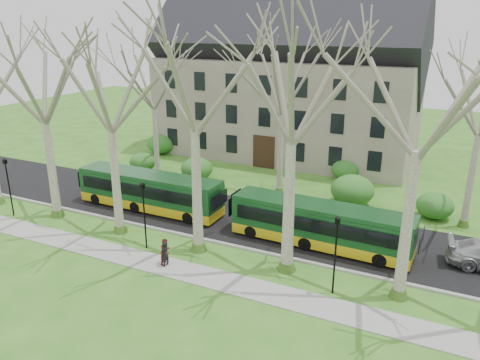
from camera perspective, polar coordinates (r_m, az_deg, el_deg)
name	(u,v)px	position (r m, az deg, el deg)	size (l,w,h in m)	color
ground	(239,261)	(28.43, -0.17, -9.82)	(120.00, 120.00, 0.00)	#326B1E
sidewalk	(219,280)	(26.48, -2.58, -12.09)	(70.00, 2.00, 0.06)	gray
road	(273,226)	(32.93, 4.03, -5.61)	(80.00, 8.00, 0.06)	black
curb	(249,249)	(29.60, 1.11, -8.44)	(80.00, 0.25, 0.14)	#A5A39E
building	(287,78)	(49.74, 5.81, 12.30)	(26.50, 12.20, 16.00)	gray
tree_row_verge	(241,147)	(26.08, 0.10, 4.10)	(49.00, 7.00, 14.00)	gray
tree_row_far	(285,125)	(36.42, 5.53, 6.64)	(33.00, 7.00, 12.00)	gray
lamp_row	(231,228)	(26.47, -1.12, -5.86)	(36.22, 0.22, 4.30)	black
hedges	(260,171)	(41.59, 2.46, 1.13)	(30.60, 8.60, 2.00)	#1D6628
bus_lead	(150,191)	(35.83, -10.96, -1.32)	(11.54, 2.41, 2.89)	#12421C
bus_follow	(320,224)	(29.98, 9.76, -5.36)	(11.40, 2.38, 2.85)	#12421C
pedestrian_a	(165,254)	(27.80, -9.13, -8.85)	(0.56, 0.37, 1.54)	black
pedestrian_b	(166,251)	(27.98, -9.03, -8.59)	(0.77, 0.60, 1.59)	maroon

